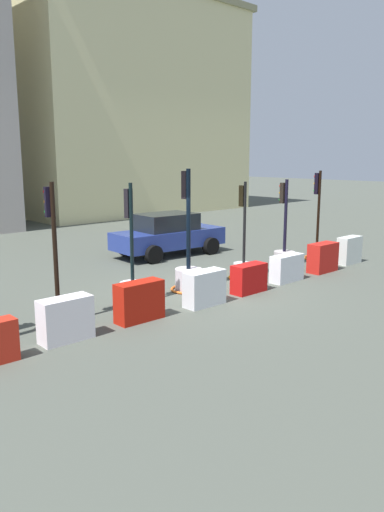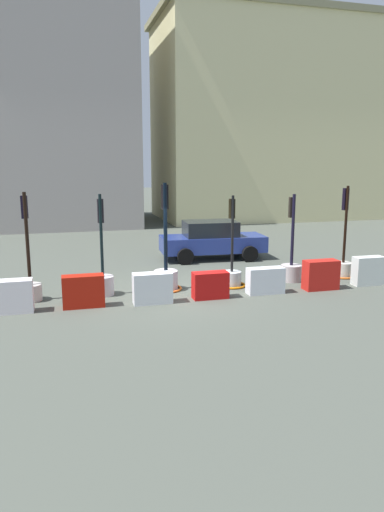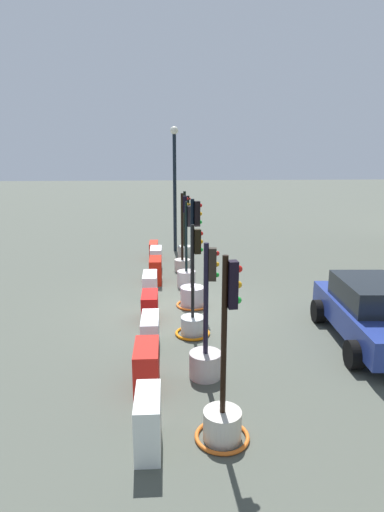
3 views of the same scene
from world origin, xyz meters
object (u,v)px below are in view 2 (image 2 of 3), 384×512
Objects in this scene: traffic_light_6 at (343,262)px; construction_barrier_3 at (153,288)px; traffic_light_3 at (166,273)px; traffic_light_5 at (291,265)px; construction_barrier_5 at (265,281)px; construction_barrier_2 at (83,291)px; traffic_light_1 at (30,280)px; construction_barrier_7 at (368,271)px; construction_barrier_6 at (321,275)px; construction_barrier_1 at (12,296)px; traffic_light_4 at (232,273)px; construction_barrier_4 at (210,285)px; traffic_light_2 at (103,277)px; car_blue_estate at (212,240)px.

traffic_light_6 is 2.85× the size of construction_barrier_3.
traffic_light_3 is 4.19m from traffic_light_5.
traffic_light_3 is at bearing 156.35° from construction_barrier_5.
traffic_light_5 is at bearing 9.51° from construction_barrier_2.
construction_barrier_7 is (10.21, -1.03, -0.13)m from traffic_light_1.
construction_barrier_7 is at bearing 2.63° from construction_barrier_6.
traffic_light_1 is 1.07× the size of traffic_light_5.
construction_barrier_6 reaches higher than construction_barrier_1.
traffic_light_6 is at bearing 2.64° from traffic_light_4.
traffic_light_5 is 8.57m from construction_barrier_1.
traffic_light_1 is at bearing 166.97° from construction_barrier_4.
traffic_light_2 reaches higher than construction_barrier_5.
traffic_light_3 is at bearing 14.97° from construction_barrier_1.
traffic_light_4 is at bearing 12.39° from construction_barrier_2.
traffic_light_1 reaches higher than traffic_light_4.
construction_barrier_5 is (2.75, -1.20, -0.14)m from traffic_light_3.
traffic_light_5 reaches higher than construction_barrier_1.
traffic_light_5 is at bearing 0.44° from traffic_light_2.
traffic_light_3 reaches higher than traffic_light_6.
traffic_light_5 is 2.72× the size of construction_barrier_1.
construction_barrier_7 is 0.23× the size of car_blue_estate.
construction_barrier_6 is at bearing -7.44° from traffic_light_1.
construction_barrier_2 is 1.03× the size of construction_barrier_3.
construction_barrier_7 is (1.72, 0.08, 0.00)m from construction_barrier_6.
traffic_light_4 is 6.47m from construction_barrier_1.
construction_barrier_4 is at bearing -178.77° from construction_barrier_7.
traffic_light_3 reaches higher than construction_barrier_3.
traffic_light_6 is at bearing -50.42° from car_blue_estate.
construction_barrier_2 is 8.81m from construction_barrier_7.
construction_barrier_7 is at bearing 0.04° from construction_barrier_1.
construction_barrier_1 is (-8.49, -1.13, -0.09)m from traffic_light_5.
traffic_light_2 is at bearing 24.14° from construction_barrier_1.
construction_barrier_6 reaches higher than construction_barrier_2.
traffic_light_3 is at bearing 24.55° from construction_barrier_2.
construction_barrier_3 is (1.24, -1.22, -0.12)m from traffic_light_2.
traffic_light_4 is at bearing -3.85° from traffic_light_3.
traffic_light_3 is at bearing 2.20° from traffic_light_2.
construction_barrier_5 is (4.65, -1.13, -0.16)m from traffic_light_2.
traffic_light_4 is 2.79× the size of construction_barrier_4.
car_blue_estate reaches higher than construction_barrier_6.
construction_barrier_6 reaches higher than construction_barrier_3.
traffic_light_3 is at bearing -179.54° from traffic_light_6.
construction_barrier_5 is at bearing 1.82° from construction_barrier_4.
construction_barrier_6 reaches higher than construction_barrier_5.
car_blue_estate is at bearing 32.27° from traffic_light_1.
traffic_light_6 is at bearing 7.85° from construction_barrier_2.
traffic_light_3 is at bearing 169.69° from construction_barrier_7.
traffic_light_1 reaches higher than construction_barrier_4.
traffic_light_6 is 2.90× the size of construction_barrier_6.
traffic_light_6 is 5.30m from car_blue_estate.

